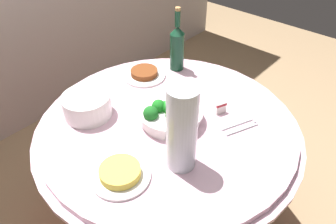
# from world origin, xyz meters

# --- Properties ---
(ground_plane) EXTENTS (6.00, 6.00, 0.00)m
(ground_plane) POSITION_xyz_m (0.00, 0.00, 0.00)
(ground_plane) COLOR #9E7F5B
(buffet_table) EXTENTS (1.16, 1.16, 0.74)m
(buffet_table) POSITION_xyz_m (0.00, 0.00, 0.38)
(buffet_table) COLOR maroon
(buffet_table) RESTS_ON ground_plane
(broccoli_bowl) EXTENTS (0.28, 0.28, 0.11)m
(broccoli_bowl) POSITION_xyz_m (0.01, -0.01, 0.78)
(broccoli_bowl) COLOR white
(broccoli_bowl) RESTS_ON buffet_table
(plate_stack) EXTENTS (0.21, 0.21, 0.10)m
(plate_stack) POSITION_xyz_m (-0.20, 0.30, 0.79)
(plate_stack) COLOR white
(plate_stack) RESTS_ON buffet_table
(wine_bottle) EXTENTS (0.07, 0.07, 0.34)m
(wine_bottle) POSITION_xyz_m (0.36, 0.26, 0.87)
(wine_bottle) COLOR #123D26
(wine_bottle) RESTS_ON buffet_table
(decorative_fruit_vase) EXTENTS (0.11, 0.11, 0.34)m
(decorative_fruit_vase) POSITION_xyz_m (-0.15, -0.20, 0.89)
(decorative_fruit_vase) COLOR silver
(decorative_fruit_vase) RESTS_ON buffet_table
(serving_tongs) EXTENTS (0.16, 0.10, 0.01)m
(serving_tongs) POSITION_xyz_m (0.17, -0.26, 0.74)
(serving_tongs) COLOR silver
(serving_tongs) RESTS_ON buffet_table
(food_plate_stir_fry) EXTENTS (0.22, 0.22, 0.04)m
(food_plate_stir_fry) POSITION_xyz_m (0.19, 0.33, 0.76)
(food_plate_stir_fry) COLOR white
(food_plate_stir_fry) RESTS_ON buffet_table
(food_plate_fried_egg) EXTENTS (0.22, 0.22, 0.04)m
(food_plate_fried_egg) POSITION_xyz_m (-0.35, -0.08, 0.76)
(food_plate_fried_egg) COLOR white
(food_plate_fried_egg) RESTS_ON buffet_table
(label_placard_front) EXTENTS (0.05, 0.03, 0.05)m
(label_placard_front) POSITION_xyz_m (0.20, -0.14, 0.77)
(label_placard_front) COLOR white
(label_placard_front) RESTS_ON buffet_table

